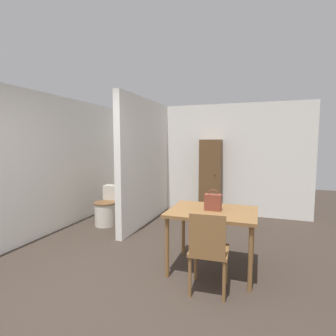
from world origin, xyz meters
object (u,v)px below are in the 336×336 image
object	(u,v)px
dining_table	(212,217)
wooden_chair	(208,249)
toilet	(107,209)
handbag	(213,202)
wooden_cabinet	(210,178)

from	to	relation	value
dining_table	wooden_chair	bearing A→B (deg)	-84.37
toilet	handbag	distance (m)	2.67
toilet	handbag	size ratio (longest dim) A/B	2.83
handbag	wooden_chair	bearing A→B (deg)	-84.84
dining_table	handbag	size ratio (longest dim) A/B	4.05
toilet	handbag	bearing A→B (deg)	-27.13
dining_table	wooden_cabinet	xyz separation A→B (m)	(-0.49, 2.56, 0.15)
wooden_chair	wooden_cabinet	xyz separation A→B (m)	(-0.54, 3.11, 0.35)
wooden_chair	dining_table	bearing A→B (deg)	92.03
dining_table	wooden_chair	world-z (taller)	wooden_chair
dining_table	handbag	world-z (taller)	handbag
toilet	dining_table	bearing A→B (deg)	-27.23
toilet	handbag	world-z (taller)	handbag
wooden_cabinet	dining_table	bearing A→B (deg)	-79.27
dining_table	handbag	bearing A→B (deg)	29.02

